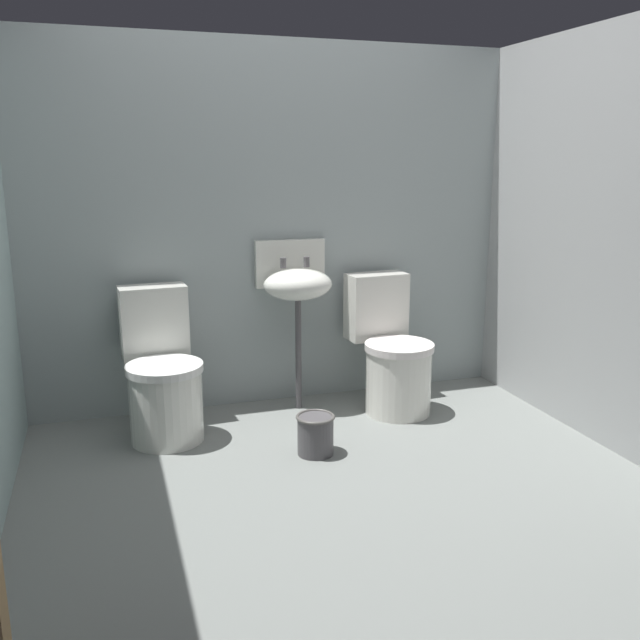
# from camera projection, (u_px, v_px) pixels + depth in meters

# --- Properties ---
(ground_plane) EXTENTS (3.28, 2.71, 0.08)m
(ground_plane) POSITION_uv_depth(u_px,v_px,m) (339.00, 487.00, 3.20)
(ground_plane) COLOR slate
(wall_back) EXTENTS (3.28, 0.10, 2.11)m
(wall_back) POSITION_uv_depth(u_px,v_px,m) (273.00, 227.00, 4.06)
(wall_back) COLOR #9AA5A5
(wall_back) RESTS_ON ground
(wall_right) EXTENTS (0.10, 2.51, 2.11)m
(wall_right) POSITION_uv_depth(u_px,v_px,m) (610.00, 239.00, 3.48)
(wall_right) COLOR #A1A4A4
(wall_right) RESTS_ON ground
(toilet_left) EXTENTS (0.43, 0.61, 0.78)m
(toilet_left) POSITION_uv_depth(u_px,v_px,m) (162.00, 377.00, 3.65)
(toilet_left) COLOR white
(toilet_left) RESTS_ON ground
(toilet_right) EXTENTS (0.43, 0.62, 0.78)m
(toilet_right) POSITION_uv_depth(u_px,v_px,m) (392.00, 356.00, 4.04)
(toilet_right) COLOR white
(toilet_right) RESTS_ON ground
(sink) EXTENTS (0.42, 0.35, 0.99)m
(sink) POSITION_uv_depth(u_px,v_px,m) (297.00, 283.00, 3.96)
(sink) COLOR #4D4A4D
(sink) RESTS_ON ground
(bucket) EXTENTS (0.20, 0.20, 0.21)m
(bucket) POSITION_uv_depth(u_px,v_px,m) (315.00, 434.00, 3.45)
(bucket) COLOR #4D4A4D
(bucket) RESTS_ON ground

